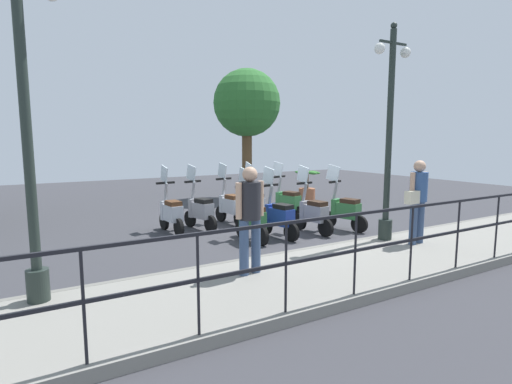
% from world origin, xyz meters
% --- Properties ---
extents(ground_plane, '(28.00, 28.00, 0.00)m').
position_xyz_m(ground_plane, '(0.00, 0.00, 0.00)').
color(ground_plane, '#38383D').
extents(promenade_walkway, '(2.20, 20.00, 0.15)m').
position_xyz_m(promenade_walkway, '(-3.15, 0.00, 0.07)').
color(promenade_walkway, gray).
rests_on(promenade_walkway, ground_plane).
extents(fence_railing, '(0.04, 16.03, 1.07)m').
position_xyz_m(fence_railing, '(-4.20, -0.00, 0.89)').
color(fence_railing, black).
rests_on(fence_railing, promenade_walkway).
extents(lamp_post_near, '(0.26, 0.90, 4.14)m').
position_xyz_m(lamp_post_near, '(-2.40, -0.96, 1.98)').
color(lamp_post_near, '#232D28').
rests_on(lamp_post_near, promenade_walkway).
extents(lamp_post_far, '(0.26, 0.90, 4.18)m').
position_xyz_m(lamp_post_far, '(-2.40, 5.12, 2.00)').
color(lamp_post_far, '#232D28').
rests_on(lamp_post_far, promenade_walkway).
extents(pedestrian_with_bag, '(0.34, 0.64, 1.59)m').
position_xyz_m(pedestrian_with_bag, '(-2.93, -1.20, 1.08)').
color(pedestrian_with_bag, '#384C70').
rests_on(pedestrian_with_bag, promenade_walkway).
extents(pedestrian_distant, '(0.36, 0.49, 1.59)m').
position_xyz_m(pedestrian_distant, '(-2.83, 2.36, 1.08)').
color(pedestrian_distant, '#384C70').
rests_on(pedestrian_distant, promenade_walkway).
extents(tree_distant, '(2.37, 2.37, 4.59)m').
position_xyz_m(tree_distant, '(4.78, -1.79, 3.35)').
color(tree_distant, brown).
rests_on(tree_distant, ground_plane).
extents(potted_palm, '(1.06, 0.66, 1.05)m').
position_xyz_m(potted_palm, '(3.06, -3.20, 0.45)').
color(potted_palm, '#9E5B3D').
rests_on(potted_palm, ground_plane).
extents(scooter_near_0, '(1.21, 0.53, 1.54)m').
position_xyz_m(scooter_near_0, '(-0.89, -1.27, 0.48)').
color(scooter_near_0, black).
rests_on(scooter_near_0, ground_plane).
extents(scooter_near_1, '(1.23, 0.44, 1.54)m').
position_xyz_m(scooter_near_1, '(-0.78, -0.42, 0.48)').
color(scooter_near_1, black).
rests_on(scooter_near_1, ground_plane).
extents(scooter_near_2, '(1.23, 0.47, 1.54)m').
position_xyz_m(scooter_near_2, '(-0.74, 0.49, 0.48)').
color(scooter_near_2, black).
rests_on(scooter_near_2, ground_plane).
extents(scooter_near_3, '(1.23, 0.44, 1.54)m').
position_xyz_m(scooter_near_3, '(-0.69, 1.13, 0.48)').
color(scooter_near_3, black).
rests_on(scooter_near_3, ground_plane).
extents(scooter_far_0, '(1.20, 0.54, 1.54)m').
position_xyz_m(scooter_far_0, '(0.84, -0.83, 0.48)').
color(scooter_far_0, black).
rests_on(scooter_far_0, ground_plane).
extents(scooter_far_1, '(1.23, 0.44, 1.54)m').
position_xyz_m(scooter_far_1, '(1.04, 0.08, 0.48)').
color(scooter_far_1, black).
rests_on(scooter_far_1, ground_plane).
extents(scooter_far_2, '(1.23, 0.45, 1.54)m').
position_xyz_m(scooter_far_2, '(1.06, 0.76, 0.48)').
color(scooter_far_2, black).
rests_on(scooter_far_2, ground_plane).
extents(scooter_far_3, '(1.22, 0.51, 1.54)m').
position_xyz_m(scooter_far_3, '(0.85, 1.65, 0.48)').
color(scooter_far_3, black).
rests_on(scooter_far_3, ground_plane).
extents(scooter_far_4, '(1.23, 0.44, 1.54)m').
position_xyz_m(scooter_far_4, '(0.87, 2.35, 0.48)').
color(scooter_far_4, black).
rests_on(scooter_far_4, ground_plane).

